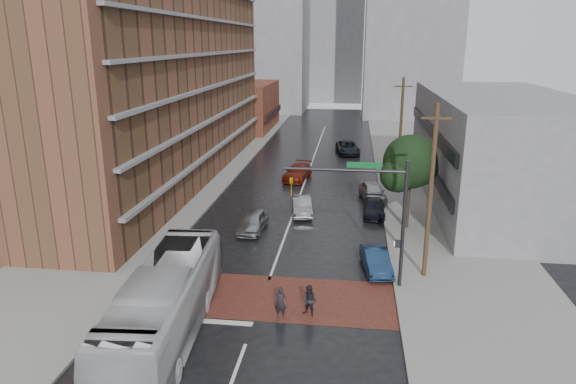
% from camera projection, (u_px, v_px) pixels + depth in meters
% --- Properties ---
extents(ground, '(160.00, 160.00, 0.00)m').
position_uv_depth(ground, '(261.00, 301.00, 26.86)').
color(ground, black).
rests_on(ground, ground).
extents(crosswalk, '(14.00, 5.00, 0.02)m').
position_uv_depth(crosswalk, '(263.00, 297.00, 27.33)').
color(crosswalk, brown).
rests_on(crosswalk, ground).
extents(sidewalk_west, '(9.00, 90.00, 0.15)m').
position_uv_depth(sidewalk_west, '(193.00, 175.00, 52.02)').
color(sidewalk_west, gray).
rests_on(sidewalk_west, ground).
extents(sidewalk_east, '(9.00, 90.00, 0.15)m').
position_uv_depth(sidewalk_east, '(425.00, 182.00, 49.23)').
color(sidewalk_east, gray).
rests_on(sidewalk_east, ground).
extents(apartment_block, '(10.00, 44.00, 28.00)m').
position_uv_depth(apartment_block, '(156.00, 31.00, 47.44)').
color(apartment_block, brown).
rests_on(apartment_block, ground).
extents(storefront_west, '(8.00, 16.00, 7.00)m').
position_uv_depth(storefront_west, '(246.00, 106.00, 78.71)').
color(storefront_west, brown).
rests_on(storefront_west, ground).
extents(building_east, '(11.00, 26.00, 9.00)m').
position_uv_depth(building_east, '(498.00, 149.00, 42.61)').
color(building_east, gray).
rests_on(building_east, ground).
extents(distant_tower_west, '(18.00, 16.00, 32.00)m').
position_uv_depth(distant_tower_west, '(260.00, 25.00, 98.26)').
color(distant_tower_west, gray).
rests_on(distant_tower_west, ground).
extents(distant_tower_east, '(16.00, 14.00, 36.00)m').
position_uv_depth(distant_tower_east, '(413.00, 12.00, 88.58)').
color(distant_tower_east, gray).
rests_on(distant_tower_east, ground).
extents(distant_tower_center, '(12.00, 10.00, 24.00)m').
position_uv_depth(distant_tower_center, '(336.00, 46.00, 113.86)').
color(distant_tower_center, gray).
rests_on(distant_tower_center, ground).
extents(street_tree, '(4.20, 4.10, 6.90)m').
position_uv_depth(street_tree, '(410.00, 165.00, 35.94)').
color(street_tree, '#332319').
rests_on(street_tree, ground).
extents(signal_mast, '(6.50, 0.30, 7.20)m').
position_uv_depth(signal_mast, '(377.00, 205.00, 27.19)').
color(signal_mast, '#2D2D33').
rests_on(signal_mast, ground).
extents(utility_pole_near, '(1.60, 0.26, 10.00)m').
position_uv_depth(utility_pole_near, '(430.00, 192.00, 28.14)').
color(utility_pole_near, '#473321').
rests_on(utility_pole_near, ground).
extents(utility_pole_far, '(1.60, 0.26, 10.00)m').
position_uv_depth(utility_pole_far, '(400.00, 131.00, 47.17)').
color(utility_pole_far, '#473321').
rests_on(utility_pole_far, ground).
extents(transit_bus, '(3.76, 12.41, 3.41)m').
position_uv_depth(transit_bus, '(165.00, 304.00, 23.16)').
color(transit_bus, '#BCBCBE').
rests_on(transit_bus, ground).
extents(pedestrian_a, '(0.62, 0.42, 1.64)m').
position_uv_depth(pedestrian_a, '(281.00, 303.00, 25.05)').
color(pedestrian_a, black).
rests_on(pedestrian_a, ground).
extents(pedestrian_b, '(0.97, 0.88, 1.61)m').
position_uv_depth(pedestrian_b, '(310.00, 301.00, 25.24)').
color(pedestrian_b, black).
rests_on(pedestrian_b, ground).
extents(car_travel_a, '(1.90, 4.22, 1.41)m').
position_uv_depth(car_travel_a, '(253.00, 222.00, 36.64)').
color(car_travel_a, '#95999C').
rests_on(car_travel_a, ground).
extents(car_travel_b, '(2.05, 4.32, 1.37)m').
position_uv_depth(car_travel_b, '(302.00, 206.00, 40.22)').
color(car_travel_b, '#96999D').
rests_on(car_travel_b, ground).
extents(car_travel_c, '(2.83, 5.27, 1.45)m').
position_uv_depth(car_travel_c, '(298.00, 172.00, 50.41)').
color(car_travel_c, '#66160B').
rests_on(car_travel_c, ground).
extents(suv_travel, '(3.25, 5.73, 1.51)m').
position_uv_depth(suv_travel, '(348.00, 148.00, 61.83)').
color(suv_travel, black).
rests_on(suv_travel, ground).
extents(car_parked_near, '(1.96, 4.13, 1.31)m').
position_uv_depth(car_parked_near, '(376.00, 260.00, 30.29)').
color(car_parked_near, navy).
rests_on(car_parked_near, ground).
extents(car_parked_mid, '(1.76, 4.15, 1.20)m').
position_uv_depth(car_parked_mid, '(374.00, 208.00, 39.99)').
color(car_parked_mid, black).
rests_on(car_parked_mid, ground).
extents(car_parked_far, '(2.62, 4.76, 1.53)m').
position_uv_depth(car_parked_far, '(373.00, 191.00, 43.78)').
color(car_parked_far, '#ACAFB4').
rests_on(car_parked_far, ground).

